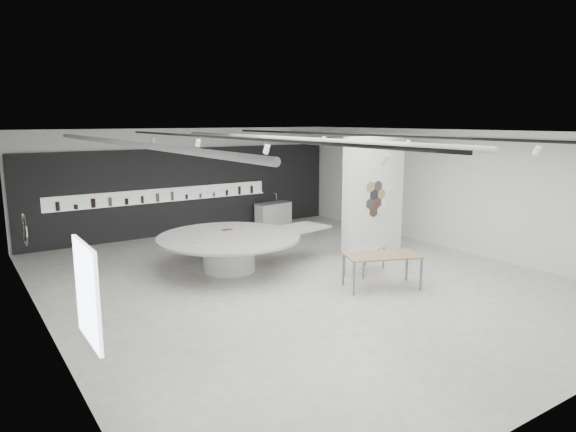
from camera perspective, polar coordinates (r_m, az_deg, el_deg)
room at (r=12.93m, az=0.90°, el=1.64°), size 12.02×14.02×3.82m
back_wall_display at (r=19.06m, az=-11.07°, el=2.75°), size 11.80×0.27×3.10m
partition_column at (r=15.99m, az=9.47°, el=2.24°), size 2.20×0.38×3.60m
display_island at (r=14.19m, az=-6.26°, el=-3.50°), size 5.45×4.54×1.00m
sample_table_wood at (r=12.83m, az=10.42°, el=-4.51°), size 2.01×1.51×0.84m
sample_table_stone at (r=14.11m, az=8.53°, el=-3.83°), size 1.42×1.04×0.66m
kitchen_counter at (r=20.45m, az=-1.64°, el=0.31°), size 1.57×0.77×1.19m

